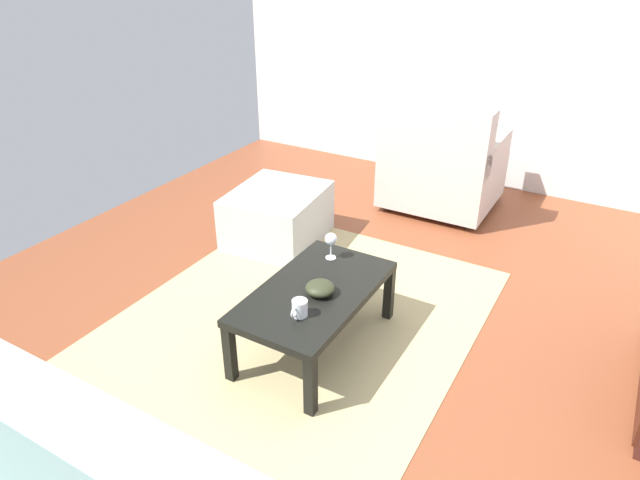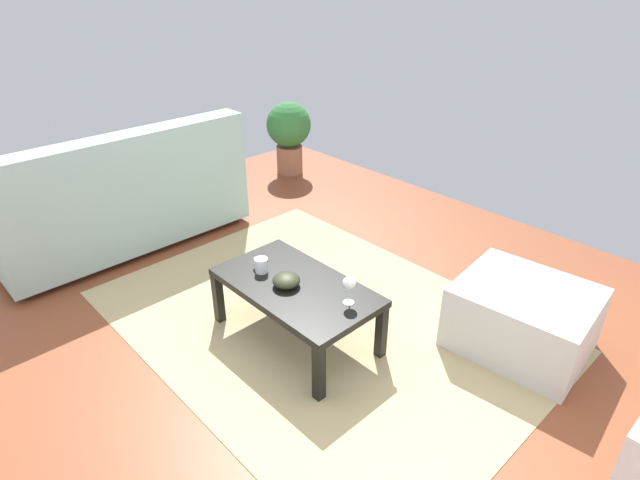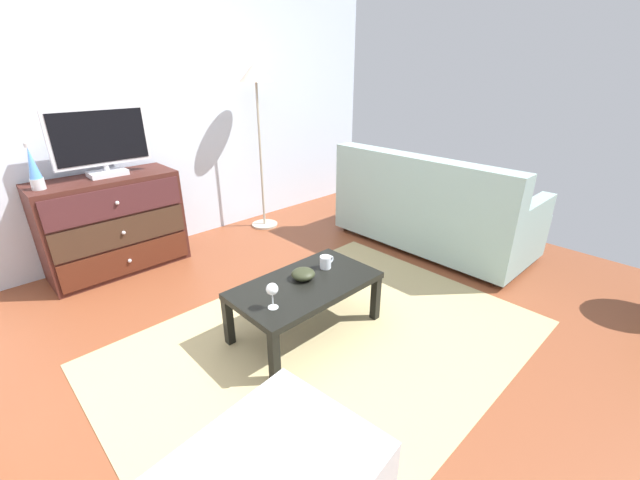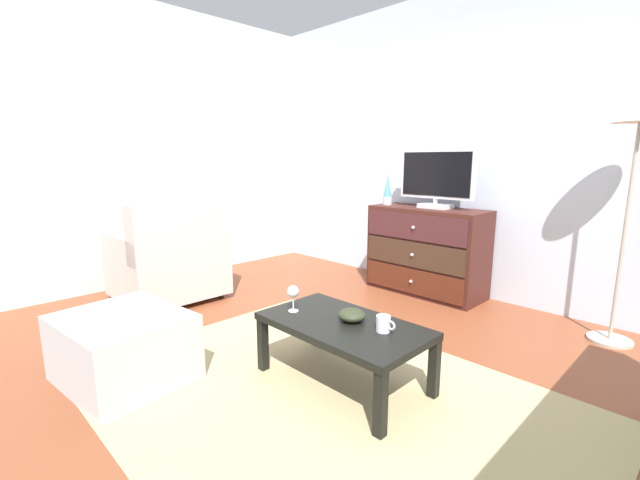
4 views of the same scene
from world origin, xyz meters
TOP-DOWN VIEW (x-y plane):
  - ground_plane at (0.00, 0.00)m, footprint 5.75×4.68m
  - area_rug at (0.20, -0.20)m, footprint 2.60×1.90m
  - coffee_table at (0.18, 0.00)m, footprint 0.94×0.53m
  - wine_glass at (-0.14, -0.08)m, footprint 0.07×0.07m
  - mug at (0.42, 0.06)m, footprint 0.11×0.08m
  - bowl_decorative at (0.20, 0.05)m, footprint 0.15×0.15m
  - couch_large at (1.96, 0.20)m, footprint 0.85×1.81m
  - ottoman at (-0.74, -0.86)m, footprint 0.76×0.67m
  - potted_plant at (2.22, -1.69)m, footprint 0.44×0.44m

SIDE VIEW (x-z plane):
  - ground_plane at x=0.00m, z-range -0.05..0.00m
  - area_rug at x=0.20m, z-range 0.00..0.01m
  - ottoman at x=-0.74m, z-range 0.00..0.38m
  - coffee_table at x=0.18m, z-range 0.14..0.50m
  - couch_large at x=1.96m, z-range -0.11..0.81m
  - bowl_decorative at x=0.20m, z-range 0.37..0.43m
  - mug at x=0.42m, z-range 0.37..0.45m
  - potted_plant at x=2.22m, z-range 0.07..0.79m
  - wine_glass at x=-0.14m, z-range 0.40..0.56m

